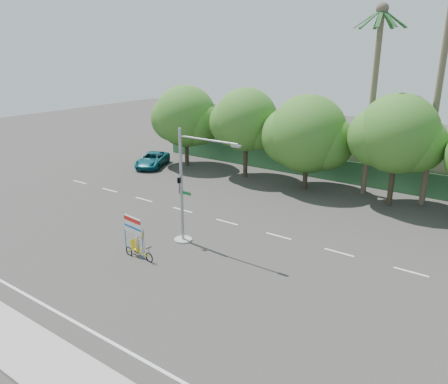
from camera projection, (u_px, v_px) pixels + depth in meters
The scene contains 14 objects.
ground at pixel (169, 279), 22.56m from camera, with size 120.00×120.00×0.00m, color #33302D.
sidewalk_near at pixel (37, 357), 16.75m from camera, with size 50.00×2.40×0.12m, color gray.
fence at pixel (333, 170), 38.83m from camera, with size 38.00×0.08×2.00m, color #336B3D.
building_left at pixel (262, 138), 47.51m from camera, with size 12.00×8.00×4.00m, color #B6A891.
building_right at pixel (442, 164), 37.63m from camera, with size 14.00×8.00×3.60m, color #B6A891.
tree_far_left at pixel (185, 118), 42.70m from camera, with size 7.14×6.00×7.96m.
tree_left at pixel (246, 122), 38.74m from camera, with size 6.66×5.60×8.07m.
tree_center at pixel (307, 136), 35.62m from camera, with size 7.62×6.40×7.85m.
tree_right at pixel (397, 136), 31.51m from camera, with size 6.90×5.80×8.36m.
palm_tall at pixel (443, 61), 29.88m from camera, with size 3.73×3.79×17.45m.
palm_short at pixel (375, 82), 32.87m from camera, with size 3.73×3.79×14.45m.
traffic_signal at pixel (185, 197), 25.92m from camera, with size 4.72×1.10×7.00m.
trike_billboard at pixel (136, 240), 24.70m from camera, with size 2.49×0.69×2.45m.
pickup_truck at pixel (152, 160), 43.52m from camera, with size 2.33×5.05×1.40m, color #0E5765.
Camera 1 is at (13.93, -14.61, 11.37)m, focal length 35.00 mm.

